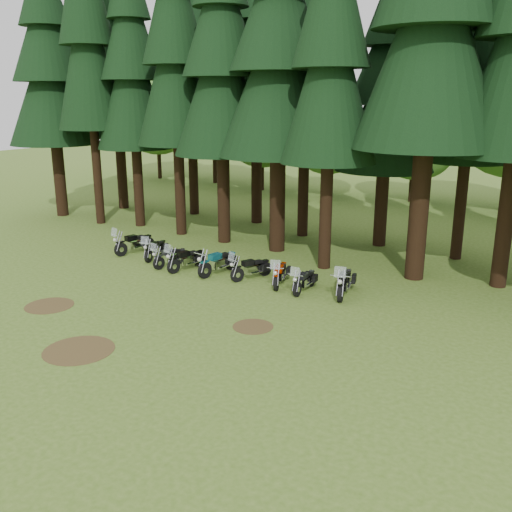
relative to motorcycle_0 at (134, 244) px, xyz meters
The scene contains 31 objects.
ground 7.58m from the motorcycle_0, 42.31° to the right, with size 120.00×120.00×0.00m, color #476B1C.
pine_front_0 14.65m from the motorcycle_0, 158.46° to the left, with size 5.49×5.49×16.17m.
pine_front_1 13.79m from the motorcycle_0, 149.87° to the left, with size 3.92×3.92×19.88m.
pine_front_2 11.18m from the motorcycle_0, 131.50° to the left, with size 4.32×4.32×16.22m.
pine_front_3 10.98m from the motorcycle_0, 98.96° to the left, with size 4.32×4.32×17.57m.
pine_front_4 10.52m from the motorcycle_0, 61.08° to the left, with size 4.95×4.95×16.33m.
pine_front_5 11.90m from the motorcycle_0, 37.58° to the left, with size 5.81×5.81×16.72m.
pine_front_6 13.46m from the motorcycle_0, 18.01° to the left, with size 4.15×4.15×16.75m.
pine_back_0 15.67m from the motorcycle_0, 138.08° to the left, with size 5.00×5.00×17.21m.
pine_back_1 13.57m from the motorcycle_0, 111.61° to the left, with size 4.52×4.52×16.22m.
pine_back_2 13.20m from the motorcycle_0, 82.59° to the left, with size 4.85×4.85×16.30m.
pine_back_3 13.18m from the motorcycle_0, 56.38° to the left, with size 4.35×4.35×16.20m.
pine_back_4 14.81m from the motorcycle_0, 40.27° to the left, with size 4.94×4.94×13.78m.
pine_back_5 18.26m from the motorcycle_0, 29.62° to the left, with size 3.94×3.94×16.33m.
decid_0 26.62m from the motorcycle_0, 129.29° to the left, with size 8.00×7.78×10.00m.
decid_1 23.75m from the motorcycle_0, 116.69° to the left, with size 7.91×7.69×9.88m.
decid_2 20.76m from the motorcycle_0, 103.82° to the left, with size 6.72×6.53×8.40m.
decid_3 20.46m from the motorcycle_0, 87.49° to the left, with size 6.12×5.95×7.65m.
decid_4 22.74m from the motorcycle_0, 71.34° to the left, with size 5.93×5.76×7.41m.
dirt_patch_0 7.56m from the motorcycle_0, 69.92° to the right, with size 1.80×1.80×0.01m, color #4C3D1E.
dirt_patch_1 11.10m from the motorcycle_0, 24.46° to the right, with size 1.40×1.40×0.01m, color #4C3D1E.
dirt_patch_2 11.24m from the motorcycle_0, 54.05° to the right, with size 2.20×2.20×0.01m, color #4C3D1E.
motorcycle_0 is the anchor object (origin of this frame).
motorcycle_1 1.56m from the motorcycle_0, ahead, with size 0.81×2.10×1.33m.
motorcycle_2 3.09m from the motorcycle_0, 13.62° to the right, with size 0.52×2.04×1.28m.
motorcycle_3 4.06m from the motorcycle_0, 10.68° to the right, with size 0.68×2.21×1.39m.
motorcycle_4 5.57m from the motorcycle_0, ahead, with size 0.48×2.36×0.96m.
motorcycle_5 7.14m from the motorcycle_0, ahead, with size 1.01×2.07×1.34m.
motorcycle_6 8.59m from the motorcycle_0, ahead, with size 0.98×2.12×1.36m.
motorcycle_7 9.83m from the motorcycle_0, ahead, with size 0.45×2.02×1.27m.
motorcycle_8 11.36m from the motorcycle_0, ahead, with size 0.90×2.37×1.50m.
Camera 1 is at (14.42, -14.55, 7.63)m, focal length 40.00 mm.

